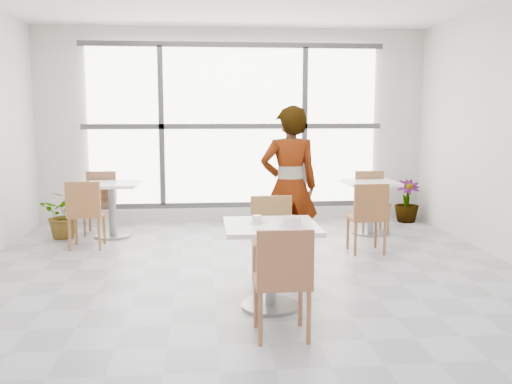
{
  "coord_description": "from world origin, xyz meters",
  "views": [
    {
      "loc": [
        -0.46,
        -5.3,
        1.71
      ],
      "look_at": [
        0.0,
        -0.3,
        1.0
      ],
      "focal_mm": 39.62,
      "sensor_mm": 36.0,
      "label": 1
    }
  ],
  "objects": [
    {
      "name": "chair_far",
      "position": [
        0.21,
        0.22,
        0.5
      ],
      "size": [
        0.42,
        0.42,
        0.87
      ],
      "color": "#A27441",
      "rests_on": "ground"
    },
    {
      "name": "floor",
      "position": [
        0.0,
        0.0,
        0.0
      ],
      "size": [
        7.0,
        7.0,
        0.0
      ],
      "primitive_type": "plane",
      "color": "#9E9EA5",
      "rests_on": "ground"
    },
    {
      "name": "bg_table_right",
      "position": [
        1.88,
        2.4,
        0.49
      ],
      "size": [
        0.7,
        0.7,
        0.75
      ],
      "color": "white",
      "rests_on": "ground"
    },
    {
      "name": "bg_chair_left_far",
      "position": [
        -1.95,
        2.85,
        0.5
      ],
      "size": [
        0.42,
        0.42,
        0.87
      ],
      "color": "brown",
      "rests_on": "ground"
    },
    {
      "name": "chair_near",
      "position": [
        0.12,
        -1.25,
        0.5
      ],
      "size": [
        0.42,
        0.42,
        0.87
      ],
      "rotation": [
        0.0,
        0.0,
        3.14
      ],
      "color": "#A46341",
      "rests_on": "ground"
    },
    {
      "name": "window",
      "position": [
        0.0,
        3.44,
        1.5
      ],
      "size": [
        4.6,
        0.07,
        2.52
      ],
      "color": "white",
      "rests_on": "ground"
    },
    {
      "name": "plant_right",
      "position": [
        2.7,
        3.19,
        0.33
      ],
      "size": [
        0.45,
        0.45,
        0.66
      ],
      "primitive_type": "imported",
      "rotation": [
        0.0,
        0.0,
        -0.24
      ],
      "color": "#3E7032",
      "rests_on": "ground"
    },
    {
      "name": "oatmeal_bowl",
      "position": [
        0.27,
        -0.64,
        0.79
      ],
      "size": [
        0.21,
        0.21,
        0.1
      ],
      "color": "silver",
      "rests_on": "main_table"
    },
    {
      "name": "wall_back",
      "position": [
        0.0,
        3.5,
        1.5
      ],
      "size": [
        6.0,
        0.0,
        6.0
      ],
      "primitive_type": "plane",
      "rotation": [
        1.57,
        0.0,
        0.0
      ],
      "color": "silver",
      "rests_on": "ground"
    },
    {
      "name": "bg_chair_right_far",
      "position": [
        1.93,
        2.55,
        0.5
      ],
      "size": [
        0.42,
        0.42,
        0.87
      ],
      "color": "brown",
      "rests_on": "ground"
    },
    {
      "name": "coffee_cup",
      "position": [
        -0.01,
        -0.48,
        0.78
      ],
      "size": [
        0.16,
        0.13,
        0.07
      ],
      "color": "silver",
      "rests_on": "main_table"
    },
    {
      "name": "bg_chair_left_near",
      "position": [
        -1.95,
        1.83,
        0.5
      ],
      "size": [
        0.42,
        0.42,
        0.87
      ],
      "rotation": [
        0.0,
        0.0,
        3.14
      ],
      "color": "#9C6234",
      "rests_on": "ground"
    },
    {
      "name": "main_table",
      "position": [
        0.11,
        -0.54,
        0.52
      ],
      "size": [
        0.8,
        0.8,
        0.75
      ],
      "color": "white",
      "rests_on": "ground"
    },
    {
      "name": "wall_front",
      "position": [
        0.0,
        -3.5,
        1.5
      ],
      "size": [
        6.0,
        0.0,
        6.0
      ],
      "primitive_type": "plane",
      "rotation": [
        -1.57,
        0.0,
        0.0
      ],
      "color": "silver",
      "rests_on": "ground"
    },
    {
      "name": "bg_chair_right_near",
      "position": [
        1.51,
        1.28,
        0.5
      ],
      "size": [
        0.42,
        0.42,
        0.87
      ],
      "rotation": [
        0.0,
        0.0,
        3.14
      ],
      "color": "brown",
      "rests_on": "ground"
    },
    {
      "name": "plant_left",
      "position": [
        -2.37,
        2.51,
        0.33
      ],
      "size": [
        0.67,
        0.61,
        0.66
      ],
      "primitive_type": "imported",
      "rotation": [
        0.0,
        0.0,
        -0.17
      ],
      "color": "#52753E",
      "rests_on": "ground"
    },
    {
      "name": "person",
      "position": [
        0.48,
        0.83,
        0.89
      ],
      "size": [
        0.68,
        0.48,
        1.78
      ],
      "primitive_type": "imported",
      "rotation": [
        0.0,
        0.0,
        3.22
      ],
      "color": "black",
      "rests_on": "ground"
    },
    {
      "name": "bg_table_left",
      "position": [
        -1.73,
        2.54,
        0.49
      ],
      "size": [
        0.7,
        0.7,
        0.75
      ],
      "color": "white",
      "rests_on": "ground"
    }
  ]
}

